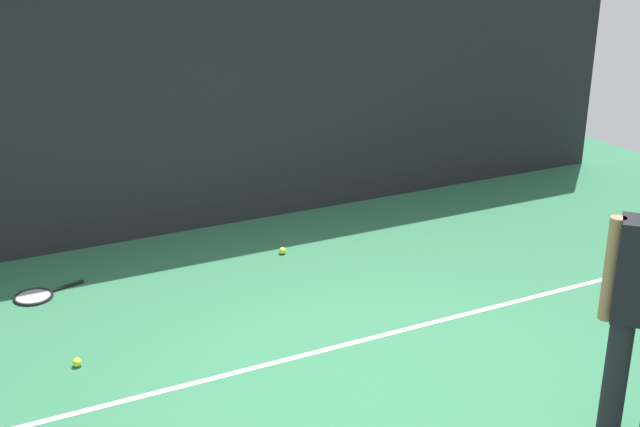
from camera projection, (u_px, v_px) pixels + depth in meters
The scene contains 6 objects.
ground_plane at pixel (345, 362), 5.82m from camera, with size 12.00×12.00×0.00m, color #2D6B47.
back_fence at pixel (199, 88), 7.83m from camera, with size 10.00×0.10×2.83m, color black.
court_line at pixel (331, 348), 6.00m from camera, with size 9.00×0.05×0.00m, color white.
tennis_racket at pixel (37, 296), 6.79m from camera, with size 0.64×0.40×0.03m.
tennis_ball_near_player at pixel (77, 362), 5.75m from camera, with size 0.07×0.07×0.07m, color #CCE033.
tennis_ball_by_fence at pixel (283, 251), 7.63m from camera, with size 0.07×0.07×0.07m, color #CCE033.
Camera 1 is at (-2.43, -4.46, 3.03)m, focal length 45.83 mm.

